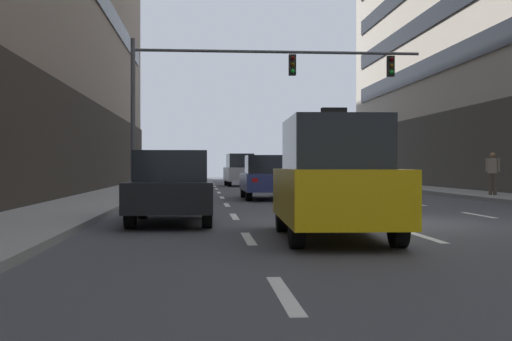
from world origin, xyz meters
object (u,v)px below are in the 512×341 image
car_driving_1 (172,188)px  car_driving_2 (240,170)px  taxi_driving_0 (334,179)px  car_driving_4 (323,176)px  car_driving_3 (267,178)px  traffic_signal_0 (240,81)px  pedestrian_1 (493,170)px

car_driving_1 → car_driving_2: 27.24m
taxi_driving_0 → car_driving_4: size_ratio=0.98×
car_driving_3 → traffic_signal_0: traffic_signal_0 is taller
pedestrian_1 → traffic_signal_0: bearing=168.9°
car_driving_1 → car_driving_3: (3.13, 10.37, 0.04)m
car_driving_4 → taxi_driving_0: bearing=-99.9°
car_driving_1 → traffic_signal_0: bearing=79.6°
car_driving_4 → pedestrian_1: (5.56, -5.80, 0.28)m
car_driving_1 → pedestrian_1: size_ratio=2.58×
car_driving_1 → car_driving_2: bearing=83.6°
car_driving_1 → traffic_signal_0: (2.18, 11.92, 3.91)m
taxi_driving_0 → car_driving_4: (3.35, 19.21, -0.22)m
car_driving_1 → car_driving_2: (3.05, 27.07, 0.23)m
car_driving_1 → pedestrian_1: pedestrian_1 is taller
traffic_signal_0 → pedestrian_1: (9.66, -1.90, -3.60)m
traffic_signal_0 → pedestrian_1: traffic_signal_0 is taller
car_driving_2 → pedestrian_1: car_driving_2 is taller
car_driving_3 → pedestrian_1: size_ratio=2.70×
car_driving_2 → traffic_signal_0: traffic_signal_0 is taller
car_driving_2 → car_driving_4: car_driving_2 is taller
car_driving_2 → traffic_signal_0: 15.61m
car_driving_2 → car_driving_3: size_ratio=0.96×
car_driving_4 → pedestrian_1: pedestrian_1 is taller
pedestrian_1 → car_driving_3: bearing=177.7°
taxi_driving_0 → car_driving_1: size_ratio=1.03×
taxi_driving_0 → traffic_signal_0: size_ratio=0.37×
traffic_signal_0 → pedestrian_1: bearing=-11.1°
car_driving_2 → pedestrian_1: size_ratio=2.60×
traffic_signal_0 → car_driving_2: bearing=86.7°
taxi_driving_0 → car_driving_4: bearing=80.1°
car_driving_1 → car_driving_3: size_ratio=0.95×
car_driving_1 → car_driving_4: bearing=68.4°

